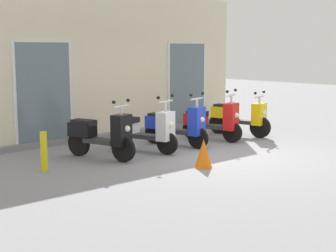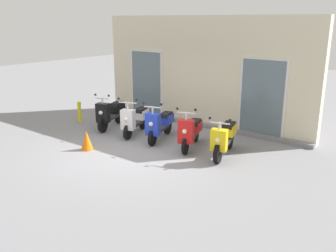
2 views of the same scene
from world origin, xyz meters
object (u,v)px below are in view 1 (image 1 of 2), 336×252
object	(u,v)px
scooter_black	(101,134)
scooter_white	(145,129)
curb_bollard	(44,152)
scooter_yellow	(239,117)
scooter_blue	(177,125)
scooter_red	(213,121)
traffic_cone	(204,153)

from	to	relation	value
scooter_black	scooter_white	bearing A→B (deg)	-1.51
scooter_black	curb_bollard	bearing A→B (deg)	-173.02
scooter_black	scooter_yellow	world-z (taller)	scooter_black
scooter_black	scooter_white	world-z (taller)	scooter_white
scooter_blue	scooter_red	xyz separation A→B (m)	(1.09, -0.06, -0.00)
scooter_red	scooter_yellow	xyz separation A→B (m)	(0.99, 0.04, -0.01)
scooter_red	curb_bollard	size ratio (longest dim) A/B	2.08
scooter_blue	traffic_cone	bearing A→B (deg)	-119.66
scooter_white	scooter_black	bearing A→B (deg)	178.49
scooter_yellow	scooter_white	bearing A→B (deg)	-179.92
scooter_black	curb_bollard	size ratio (longest dim) A/B	2.22
scooter_white	scooter_red	size ratio (longest dim) A/B	1.05
scooter_red	scooter_blue	bearing A→B (deg)	176.87
scooter_blue	curb_bollard	size ratio (longest dim) A/B	2.23
scooter_red	scooter_yellow	distance (m)	0.99
scooter_black	scooter_blue	size ratio (longest dim) A/B	0.99
scooter_black	traffic_cone	xyz separation A→B (m)	(0.95, -1.83, -0.23)
scooter_red	traffic_cone	size ratio (longest dim) A/B	2.79
scooter_black	scooter_red	size ratio (longest dim) A/B	1.07
scooter_white	traffic_cone	size ratio (longest dim) A/B	2.94
scooter_blue	traffic_cone	world-z (taller)	scooter_blue
scooter_black	traffic_cone	size ratio (longest dim) A/B	2.99
traffic_cone	curb_bollard	distance (m)	2.82
scooter_blue	curb_bollard	distance (m)	3.32
scooter_black	scooter_blue	bearing A→B (deg)	-0.18
scooter_red	traffic_cone	xyz separation A→B (m)	(-2.13, -1.77, -0.21)
traffic_cone	scooter_black	bearing A→B (deg)	117.45
scooter_yellow	traffic_cone	bearing A→B (deg)	-149.91
scooter_white	traffic_cone	distance (m)	1.82
traffic_cone	scooter_yellow	bearing A→B (deg)	30.09
scooter_black	traffic_cone	world-z (taller)	scooter_black
scooter_blue	traffic_cone	size ratio (longest dim) A/B	3.01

